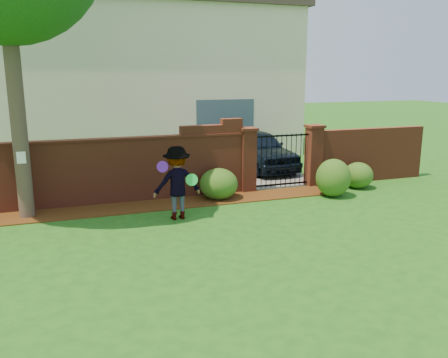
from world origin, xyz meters
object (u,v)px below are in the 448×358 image
object	(u,v)px
frisbee_purple	(162,167)
frisbee_green	(192,180)
car	(260,150)
man	(177,183)

from	to	relation	value
frisbee_purple	frisbee_green	world-z (taller)	frisbee_purple
car	man	xyz separation A→B (m)	(-4.16, -4.66, 0.16)
frisbee_purple	frisbee_green	bearing A→B (deg)	-7.27
car	frisbee_green	xyz separation A→B (m)	(-3.86, -4.86, 0.26)
frisbee_green	car	bearing A→B (deg)	51.54
man	frisbee_green	xyz separation A→B (m)	(0.31, -0.19, 0.10)
frisbee_green	man	bearing A→B (deg)	148.06
frisbee_purple	frisbee_green	distance (m)	0.75
car	man	bearing A→B (deg)	-137.10
frisbee_purple	car	bearing A→B (deg)	46.52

